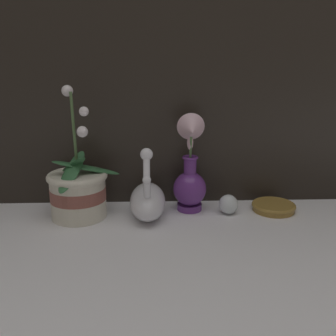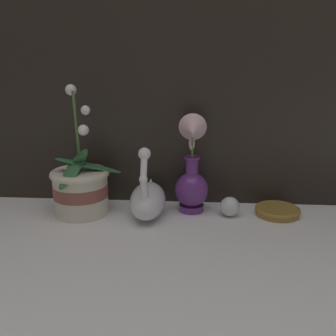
{
  "view_description": "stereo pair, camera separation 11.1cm",
  "coord_description": "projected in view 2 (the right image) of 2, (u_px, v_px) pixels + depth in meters",
  "views": [
    {
      "loc": [
        -0.06,
        -0.94,
        0.46
      ],
      "look_at": [
        -0.02,
        0.12,
        0.15
      ],
      "focal_mm": 42.0,
      "sensor_mm": 36.0,
      "label": 1
    },
    {
      "loc": [
        0.05,
        -0.94,
        0.46
      ],
      "look_at": [
        -0.02,
        0.12,
        0.15
      ],
      "focal_mm": 42.0,
      "sensor_mm": 36.0,
      "label": 2
    }
  ],
  "objects": [
    {
      "name": "glass_sphere",
      "position": [
        230.0,
        207.0,
        1.15
      ],
      "size": [
        0.06,
        0.06,
        0.06
      ],
      "color": "silver",
      "rests_on": "ground_plane"
    },
    {
      "name": "window_backdrop",
      "position": [
        180.0,
        2.0,
        1.12
      ],
      "size": [
        2.8,
        0.03,
        1.2
      ],
      "color": "black",
      "rests_on": "ground_plane"
    },
    {
      "name": "amber_dish",
      "position": [
        277.0,
        211.0,
        1.16
      ],
      "size": [
        0.13,
        0.13,
        0.02
      ],
      "color": "olive",
      "rests_on": "ground_plane"
    },
    {
      "name": "ground_plane",
      "position": [
        174.0,
        235.0,
        1.03
      ],
      "size": [
        2.8,
        2.8,
        0.0
      ],
      "primitive_type": "plane",
      "color": "white"
    },
    {
      "name": "orchid_potted_plant",
      "position": [
        81.0,
        187.0,
        1.16
      ],
      "size": [
        0.21,
        0.2,
        0.38
      ],
      "color": "beige",
      "rests_on": "ground_plane"
    },
    {
      "name": "swan_figurine",
      "position": [
        148.0,
        198.0,
        1.14
      ],
      "size": [
        0.1,
        0.21,
        0.22
      ],
      "color": "white",
      "rests_on": "ground_plane"
    },
    {
      "name": "blue_vase",
      "position": [
        192.0,
        176.0,
        1.16
      ],
      "size": [
        0.1,
        0.11,
        0.3
      ],
      "color": "#602D7F",
      "rests_on": "ground_plane"
    }
  ]
}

